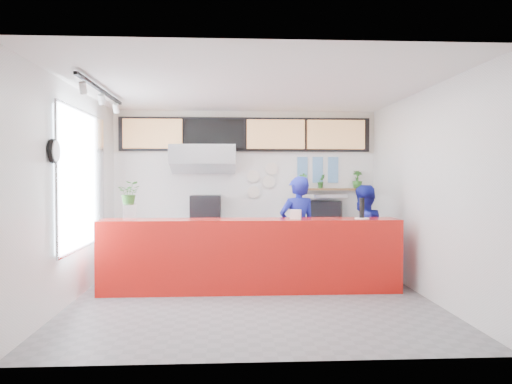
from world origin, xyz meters
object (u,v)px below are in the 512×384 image
(panini_oven, at_px, (206,209))
(pepper_mill, at_px, (362,208))
(service_counter, at_px, (251,255))
(espresso_machine, at_px, (326,211))
(staff_center, at_px, (298,230))
(staff_right, at_px, (363,234))

(panini_oven, height_order, pepper_mill, pepper_mill)
(service_counter, relative_size, pepper_mill, 14.87)
(panini_oven, relative_size, espresso_machine, 0.92)
(service_counter, bearing_deg, panini_oven, 112.68)
(panini_oven, relative_size, pepper_mill, 1.82)
(service_counter, bearing_deg, pepper_mill, -1.93)
(panini_oven, height_order, espresso_machine, panini_oven)
(service_counter, distance_m, espresso_machine, 2.41)
(staff_center, relative_size, staff_right, 1.09)
(staff_center, xyz_separation_m, pepper_mill, (0.89, -0.64, 0.39))
(staff_right, bearing_deg, espresso_machine, -104.28)
(espresso_machine, bearing_deg, pepper_mill, -67.47)
(service_counter, height_order, staff_right, staff_right)
(service_counter, relative_size, staff_right, 2.80)
(service_counter, bearing_deg, staff_right, 14.69)
(panini_oven, height_order, staff_center, staff_center)
(espresso_machine, xyz_separation_m, staff_center, (-0.70, -1.21, -0.22))
(staff_right, height_order, pepper_mill, staff_right)
(staff_center, xyz_separation_m, staff_right, (1.06, -0.10, -0.07))
(staff_right, bearing_deg, pepper_mill, 43.42)
(service_counter, bearing_deg, espresso_machine, 50.16)
(panini_oven, height_order, staff_right, staff_right)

